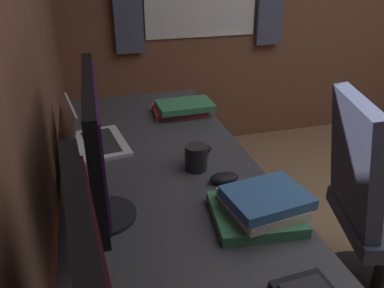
{
  "coord_description": "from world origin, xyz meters",
  "views": [
    {
      "loc": [
        -0.77,
        1.83,
        1.47
      ],
      "look_at": [
        0.24,
        1.55,
        0.95
      ],
      "focal_mm": 37.01,
      "sensor_mm": 36.0,
      "label": 1
    }
  ],
  "objects_px": {
    "laptop_leftmost": "(88,137)",
    "mouse_spare": "(224,178)",
    "book_stack_near": "(182,108)",
    "mouse_main": "(199,149)",
    "office_chair": "(376,222)",
    "monitor_primary": "(96,143)",
    "coffee_mug": "(196,157)",
    "drawer_pedestal": "(151,227)",
    "book_stack_far": "(260,206)"
  },
  "relations": [
    {
      "from": "monitor_primary",
      "to": "coffee_mug",
      "type": "relative_size",
      "value": 4.69
    },
    {
      "from": "drawer_pedestal",
      "to": "book_stack_far",
      "type": "xyz_separation_m",
      "value": [
        -0.53,
        -0.26,
        0.43
      ]
    },
    {
      "from": "coffee_mug",
      "to": "office_chair",
      "type": "distance_m",
      "value": 0.82
    },
    {
      "from": "book_stack_near",
      "to": "office_chair",
      "type": "height_order",
      "value": "office_chair"
    },
    {
      "from": "laptop_leftmost",
      "to": "coffee_mug",
      "type": "bearing_deg",
      "value": -127.56
    },
    {
      "from": "laptop_leftmost",
      "to": "mouse_main",
      "type": "relative_size",
      "value": 3.23
    },
    {
      "from": "book_stack_far",
      "to": "office_chair",
      "type": "distance_m",
      "value": 0.73
    },
    {
      "from": "laptop_leftmost",
      "to": "book_stack_near",
      "type": "xyz_separation_m",
      "value": [
        0.25,
        -0.47,
        -0.02
      ]
    },
    {
      "from": "coffee_mug",
      "to": "mouse_spare",
      "type": "bearing_deg",
      "value": -149.72
    },
    {
      "from": "coffee_mug",
      "to": "laptop_leftmost",
      "type": "bearing_deg",
      "value": 52.44
    },
    {
      "from": "drawer_pedestal",
      "to": "coffee_mug",
      "type": "relative_size",
      "value": 5.63
    },
    {
      "from": "mouse_spare",
      "to": "coffee_mug",
      "type": "xyz_separation_m",
      "value": [
        0.12,
        0.07,
        0.03
      ]
    },
    {
      "from": "monitor_primary",
      "to": "office_chair",
      "type": "height_order",
      "value": "monitor_primary"
    },
    {
      "from": "laptop_leftmost",
      "to": "book_stack_near",
      "type": "height_order",
      "value": "laptop_leftmost"
    },
    {
      "from": "book_stack_near",
      "to": "book_stack_far",
      "type": "xyz_separation_m",
      "value": [
        -0.89,
        -0.02,
        0.01
      ]
    },
    {
      "from": "mouse_spare",
      "to": "book_stack_near",
      "type": "xyz_separation_m",
      "value": [
        0.66,
        -0.02,
        0.01
      ]
    },
    {
      "from": "monitor_primary",
      "to": "laptop_leftmost",
      "type": "relative_size",
      "value": 1.72
    },
    {
      "from": "drawer_pedestal",
      "to": "mouse_spare",
      "type": "bearing_deg",
      "value": -143.8
    },
    {
      "from": "coffee_mug",
      "to": "monitor_primary",
      "type": "bearing_deg",
      "value": 121.13
    },
    {
      "from": "drawer_pedestal",
      "to": "mouse_spare",
      "type": "xyz_separation_m",
      "value": [
        -0.31,
        -0.22,
        0.4
      ]
    },
    {
      "from": "laptop_leftmost",
      "to": "book_stack_far",
      "type": "height_order",
      "value": "laptop_leftmost"
    },
    {
      "from": "drawer_pedestal",
      "to": "coffee_mug",
      "type": "bearing_deg",
      "value": -140.4
    },
    {
      "from": "drawer_pedestal",
      "to": "mouse_spare",
      "type": "distance_m",
      "value": 0.55
    },
    {
      "from": "book_stack_near",
      "to": "mouse_spare",
      "type": "bearing_deg",
      "value": 178.56
    },
    {
      "from": "monitor_primary",
      "to": "book_stack_near",
      "type": "bearing_deg",
      "value": -30.16
    },
    {
      "from": "book_stack_near",
      "to": "office_chair",
      "type": "bearing_deg",
      "value": -137.93
    },
    {
      "from": "book_stack_far",
      "to": "drawer_pedestal",
      "type": "bearing_deg",
      "value": 25.7
    },
    {
      "from": "mouse_spare",
      "to": "book_stack_far",
      "type": "bearing_deg",
      "value": -171.76
    },
    {
      "from": "drawer_pedestal",
      "to": "monitor_primary",
      "type": "bearing_deg",
      "value": 153.44
    },
    {
      "from": "mouse_main",
      "to": "book_stack_near",
      "type": "distance_m",
      "value": 0.43
    },
    {
      "from": "monitor_primary",
      "to": "office_chair",
      "type": "xyz_separation_m",
      "value": [
        0.04,
        -1.08,
        -0.53
      ]
    },
    {
      "from": "mouse_main",
      "to": "coffee_mug",
      "type": "height_order",
      "value": "coffee_mug"
    },
    {
      "from": "laptop_leftmost",
      "to": "mouse_spare",
      "type": "bearing_deg",
      "value": -132.5
    },
    {
      "from": "monitor_primary",
      "to": "book_stack_near",
      "type": "height_order",
      "value": "monitor_primary"
    },
    {
      "from": "laptop_leftmost",
      "to": "mouse_main",
      "type": "bearing_deg",
      "value": -112.44
    },
    {
      "from": "drawer_pedestal",
      "to": "monitor_primary",
      "type": "xyz_separation_m",
      "value": [
        -0.4,
        0.2,
        0.64
      ]
    },
    {
      "from": "book_stack_near",
      "to": "book_stack_far",
      "type": "distance_m",
      "value": 0.89
    },
    {
      "from": "monitor_primary",
      "to": "coffee_mug",
      "type": "xyz_separation_m",
      "value": [
        0.21,
        -0.35,
        -0.21
      ]
    },
    {
      "from": "laptop_leftmost",
      "to": "coffee_mug",
      "type": "distance_m",
      "value": 0.48
    },
    {
      "from": "drawer_pedestal",
      "to": "laptop_leftmost",
      "type": "relative_size",
      "value": 2.07
    },
    {
      "from": "mouse_spare",
      "to": "coffee_mug",
      "type": "relative_size",
      "value": 0.84
    },
    {
      "from": "laptop_leftmost",
      "to": "office_chair",
      "type": "bearing_deg",
      "value": -112.54
    },
    {
      "from": "mouse_spare",
      "to": "book_stack_far",
      "type": "height_order",
      "value": "book_stack_far"
    },
    {
      "from": "coffee_mug",
      "to": "drawer_pedestal",
      "type": "bearing_deg",
      "value": 39.6
    },
    {
      "from": "office_chair",
      "to": "mouse_spare",
      "type": "bearing_deg",
      "value": 85.76
    },
    {
      "from": "book_stack_far",
      "to": "coffee_mug",
      "type": "distance_m",
      "value": 0.36
    },
    {
      "from": "drawer_pedestal",
      "to": "laptop_leftmost",
      "type": "xyz_separation_m",
      "value": [
        0.11,
        0.23,
        0.43
      ]
    },
    {
      "from": "book_stack_near",
      "to": "coffee_mug",
      "type": "xyz_separation_m",
      "value": [
        -0.54,
        0.09,
        0.02
      ]
    },
    {
      "from": "laptop_leftmost",
      "to": "mouse_spare",
      "type": "distance_m",
      "value": 0.61
    },
    {
      "from": "mouse_main",
      "to": "book_stack_near",
      "type": "relative_size",
      "value": 0.35
    }
  ]
}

